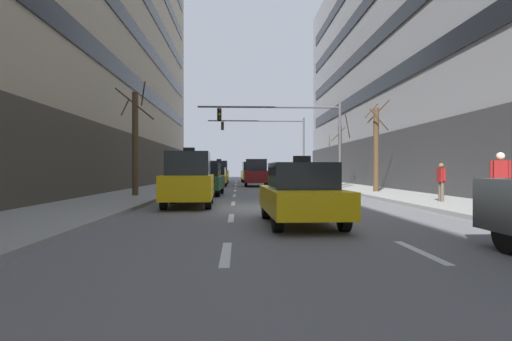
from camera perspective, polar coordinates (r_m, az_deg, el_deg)
ground_plane at (r=14.96m, az=3.05°, el=-5.18°), size 120.00×120.00×0.00m
sidewalk_left at (r=15.81m, az=-22.25°, el=-4.65°), size 3.72×80.00×0.14m
sidewalk_right at (r=17.00m, az=26.47°, el=-4.32°), size 3.72×80.00×0.14m
lane_stripe_l1_s2 at (r=6.97m, az=-4.17°, el=-11.35°), size 0.16×2.00×0.01m
lane_stripe_l1_s3 at (r=11.91m, az=-3.45°, el=-6.54°), size 0.16×2.00×0.01m
lane_stripe_l1_s4 at (r=16.88m, az=-3.16°, el=-4.55°), size 0.16×2.00×0.01m
lane_stripe_l1_s5 at (r=21.87m, az=-3.00°, el=-3.47°), size 0.16×2.00×0.01m
lane_stripe_l1_s6 at (r=26.86m, az=-2.91°, el=-2.79°), size 0.16×2.00×0.01m
lane_stripe_l1_s7 at (r=31.86m, az=-2.84°, el=-2.33°), size 0.16×2.00×0.01m
lane_stripe_l1_s8 at (r=36.85m, az=-2.79°, el=-1.99°), size 0.16×2.00×0.01m
lane_stripe_l1_s9 at (r=41.85m, az=-2.75°, el=-1.73°), size 0.16×2.00×0.01m
lane_stripe_l1_s10 at (r=46.85m, az=-2.72°, el=-1.53°), size 0.16×2.00×0.01m
lane_stripe_l2_s2 at (r=7.61m, az=21.74°, el=-10.37°), size 0.16×2.00×0.01m
lane_stripe_l2_s3 at (r=12.30m, az=12.08°, el=-6.33°), size 0.16×2.00×0.01m
lane_stripe_l2_s4 at (r=17.16m, az=7.87°, el=-4.48°), size 0.16×2.00×0.01m
lane_stripe_l2_s5 at (r=22.08m, az=5.53°, el=-3.44°), size 0.16×2.00×0.01m
lane_stripe_l2_s6 at (r=27.04m, az=4.06°, el=-2.77°), size 0.16×2.00×0.01m
lane_stripe_l2_s7 at (r=32.00m, az=3.04°, el=-2.32°), size 0.16×2.00×0.01m
lane_stripe_l2_s8 at (r=36.98m, az=2.29°, el=-1.98°), size 0.16×2.00×0.01m
lane_stripe_l2_s9 at (r=41.96m, az=1.72°, el=-1.72°), size 0.16×2.00×0.01m
lane_stripe_l2_s10 at (r=46.95m, az=1.28°, el=-1.52°), size 0.16×2.00×0.01m
car_driving_0 at (r=22.41m, az=-7.17°, el=-1.23°), size 2.05×4.64×1.72m
car_driving_1 at (r=33.90m, az=0.02°, el=-0.32°), size 2.02×4.61×2.21m
taxi_driving_2 at (r=15.73m, az=-9.23°, el=-1.21°), size 1.92×4.27×2.21m
taxi_driving_3 at (r=43.62m, az=-0.75°, el=-0.23°), size 2.07×4.57×2.36m
taxi_driving_4 at (r=41.48m, az=-5.14°, el=-0.22°), size 1.94×4.61×2.41m
taxi_driving_5 at (r=33.30m, az=-5.58°, el=-0.90°), size 1.82×4.19×1.73m
taxi_driving_6 at (r=10.48m, az=6.21°, el=-3.25°), size 1.87×4.21×1.73m
traffic_signal_0 at (r=27.48m, az=5.25°, el=6.06°), size 9.48×0.35×5.72m
traffic_signal_1 at (r=42.52m, az=2.55°, el=4.76°), size 9.91×0.35×6.55m
street_tree_1 at (r=24.43m, az=16.26°, el=2.99°), size 1.48×1.47×5.28m
street_tree_2 at (r=32.44m, az=11.50°, el=2.19°), size 1.87×1.85×5.43m
street_tree_3 at (r=20.73m, az=-16.35°, el=3.86°), size 1.73×1.63×5.47m
pedestrian_0 at (r=17.58m, az=24.20°, el=-1.15°), size 0.21×0.53×1.49m
pedestrian_1 at (r=13.47m, az=30.68°, el=-0.89°), size 0.48×0.33×1.73m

